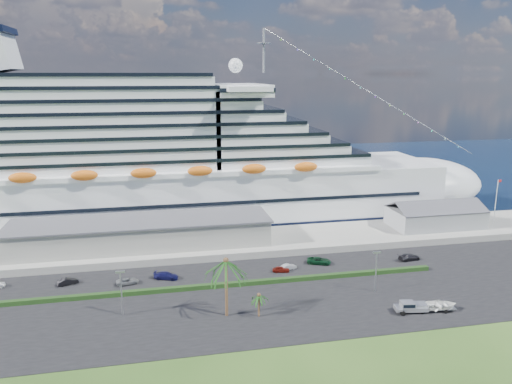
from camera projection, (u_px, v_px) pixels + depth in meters
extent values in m
plane|color=#264416|center=(287.00, 321.00, 86.39)|extent=(420.00, 420.00, 0.00)
cube|color=black|center=(272.00, 294.00, 96.86)|extent=(140.00, 38.00, 0.12)
cube|color=gray|center=(245.00, 242.00, 124.29)|extent=(240.00, 20.00, 1.80)
cube|color=#0B1632|center=(206.00, 175.00, 210.23)|extent=(420.00, 160.00, 0.02)
cube|color=silver|center=(160.00, 196.00, 141.55)|extent=(160.00, 30.00, 16.00)
ellipsoid|color=silver|center=(418.00, 184.00, 157.40)|extent=(40.00, 30.00, 16.00)
cube|color=black|center=(161.00, 219.00, 143.12)|extent=(164.00, 30.60, 2.40)
cube|color=silver|center=(112.00, 120.00, 134.18)|extent=(128.00, 26.00, 24.80)
cube|color=silver|center=(239.00, 90.00, 139.28)|extent=(14.00, 38.00, 3.20)
cylinder|color=gray|center=(264.00, 51.00, 138.26)|extent=(0.70, 0.70, 12.00)
ellipsoid|color=#D05E13|center=(144.00, 173.00, 123.44)|extent=(90.00, 2.40, 2.60)
ellipsoid|color=#D05E13|center=(145.00, 154.00, 153.54)|extent=(90.00, 2.40, 2.60)
cube|color=black|center=(160.00, 193.00, 141.36)|extent=(144.00, 30.40, 0.90)
cube|color=gray|center=(142.00, 233.00, 118.43)|extent=(60.00, 14.00, 6.00)
cube|color=#4C4C54|center=(141.00, 221.00, 117.72)|extent=(61.00, 15.00, 0.40)
cube|color=gray|center=(435.00, 217.00, 133.83)|extent=(24.00, 12.00, 4.80)
cube|color=#4C4C54|center=(443.00, 207.00, 130.14)|extent=(24.00, 6.31, 2.74)
cube|color=#4C4C54|center=(430.00, 202.00, 135.86)|extent=(24.00, 6.31, 2.74)
cylinder|color=silver|center=(496.00, 201.00, 136.57)|extent=(0.16, 0.16, 12.00)
cube|color=red|center=(500.00, 181.00, 135.38)|extent=(1.00, 0.04, 0.70)
cube|color=black|center=(228.00, 285.00, 99.92)|extent=(88.00, 1.10, 0.90)
cylinder|color=gray|center=(122.00, 294.00, 87.51)|extent=(0.24, 0.24, 8.00)
cube|color=gray|center=(120.00, 272.00, 86.56)|extent=(1.60, 0.35, 0.35)
cylinder|color=gray|center=(376.00, 272.00, 97.03)|extent=(0.24, 0.24, 8.00)
cube|color=gray|center=(377.00, 252.00, 96.08)|extent=(1.60, 0.35, 0.35)
cylinder|color=#47301E|center=(226.00, 288.00, 87.01)|extent=(0.54, 0.54, 10.50)
sphere|color=#47301E|center=(226.00, 260.00, 85.80)|extent=(0.98, 0.98, 0.98)
cylinder|color=#47301E|center=(259.00, 306.00, 87.40)|extent=(0.35, 0.35, 4.20)
sphere|color=#47301E|center=(259.00, 295.00, 86.91)|extent=(0.73, 0.73, 0.73)
imported|color=black|center=(68.00, 281.00, 100.93)|extent=(4.29, 2.90, 1.34)
imported|color=gray|center=(127.00, 281.00, 101.12)|extent=(4.69, 2.75, 1.23)
imported|color=#15154A|center=(166.00, 276.00, 103.67)|extent=(5.50, 3.67, 1.48)
imported|color=maroon|center=(281.00, 269.00, 107.33)|extent=(3.85, 2.04, 1.25)
imported|color=#B1B2B9|center=(288.00, 267.00, 108.71)|extent=(3.95, 2.35, 1.23)
imported|color=#0D341B|center=(319.00, 261.00, 111.95)|extent=(5.88, 4.27, 1.49)
imported|color=black|center=(409.00, 257.00, 114.15)|extent=(5.36, 2.68, 1.50)
cylinder|color=black|center=(403.00, 314.00, 87.89)|extent=(0.90, 0.43, 0.86)
cylinder|color=black|center=(398.00, 308.00, 89.84)|extent=(0.90, 0.43, 0.86)
cylinder|color=black|center=(423.00, 312.00, 88.64)|extent=(0.90, 0.43, 0.86)
cylinder|color=black|center=(417.00, 306.00, 90.58)|extent=(0.90, 0.43, 0.86)
cube|color=#AAACB1|center=(411.00, 308.00, 89.18)|extent=(6.07, 3.05, 0.75)
cube|color=#AAACB1|center=(419.00, 305.00, 89.39)|extent=(2.88, 2.48, 0.59)
cube|color=#AAACB1|center=(407.00, 304.00, 88.86)|extent=(2.66, 2.39, 1.02)
cube|color=black|center=(407.00, 304.00, 88.83)|extent=(2.46, 2.41, 0.59)
cube|color=#AAACB1|center=(398.00, 308.00, 88.64)|extent=(1.28, 2.17, 0.38)
cube|color=gray|center=(441.00, 308.00, 89.65)|extent=(5.34, 2.52, 0.13)
cylinder|color=gray|center=(429.00, 309.00, 89.19)|extent=(2.45, 0.39, 0.09)
cylinder|color=black|center=(446.00, 311.00, 88.84)|extent=(0.74, 0.33, 0.72)
cylinder|color=black|center=(440.00, 306.00, 90.76)|extent=(0.74, 0.33, 0.72)
imported|color=white|center=(441.00, 304.00, 89.50)|extent=(6.13, 4.72, 1.17)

